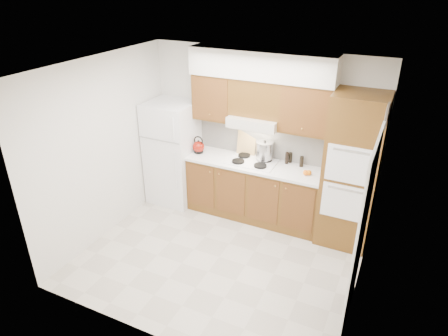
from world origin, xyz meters
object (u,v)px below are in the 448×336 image
at_px(oven_cabinet, 351,172).
at_px(stock_pot, 264,151).
at_px(fridge, 173,153).
at_px(kettle, 199,147).

xyz_separation_m(oven_cabinet, stock_pot, (-1.32, 0.17, 0.00)).
bearing_deg(fridge, kettle, 2.93).
relative_size(fridge, stock_pot, 6.46).
bearing_deg(kettle, oven_cabinet, 5.67).
xyz_separation_m(fridge, stock_pot, (1.53, 0.21, 0.24)).
bearing_deg(stock_pot, oven_cabinet, -7.36).
bearing_deg(fridge, oven_cabinet, 0.70).
height_order(oven_cabinet, stock_pot, oven_cabinet).
distance_m(fridge, kettle, 0.51).
bearing_deg(stock_pot, fridge, -172.34).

